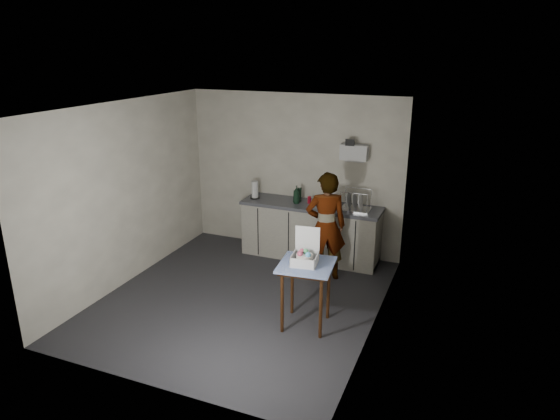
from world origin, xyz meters
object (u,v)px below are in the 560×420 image
at_px(dish_rack, 355,205).
at_px(standing_man, 326,226).
at_px(soda_can, 309,200).
at_px(paper_towel, 255,190).
at_px(side_table, 306,272).
at_px(soap_bottle, 296,195).
at_px(bakery_box, 305,256).
at_px(dark_bottle, 299,195).
at_px(kitchen_counter, 311,233).

bearing_deg(dish_rack, standing_man, -113.76).
height_order(soda_can, paper_towel, paper_towel).
height_order(side_table, standing_man, standing_man).
bearing_deg(standing_man, soap_bottle, -66.78).
bearing_deg(dish_rack, side_table, -92.65).
bearing_deg(bakery_box, dark_bottle, 104.56).
distance_m(side_table, soda_can, 2.15).
relative_size(soda_can, paper_towel, 0.39).
xyz_separation_m(kitchen_counter, dark_bottle, (-0.22, 0.06, 0.60)).
relative_size(kitchen_counter, soap_bottle, 7.80).
bearing_deg(soda_can, paper_towel, -175.08).
relative_size(side_table, bakery_box, 1.97).
bearing_deg(side_table, soap_bottle, 107.61).
distance_m(standing_man, dish_rack, 0.69).
height_order(soap_bottle, paper_towel, same).
bearing_deg(dark_bottle, kitchen_counter, -14.29).
bearing_deg(bakery_box, paper_towel, 121.43).
bearing_deg(paper_towel, soda_can, 4.92).
height_order(kitchen_counter, dish_rack, dish_rack).
height_order(dark_bottle, bakery_box, bakery_box).
distance_m(side_table, soap_bottle, 2.15).
bearing_deg(soap_bottle, soda_can, 23.49).
height_order(kitchen_counter, dark_bottle, dark_bottle).
xyz_separation_m(kitchen_counter, paper_towel, (-0.96, -0.04, 0.62)).
xyz_separation_m(soap_bottle, paper_towel, (-0.73, 0.00, -0.01)).
bearing_deg(side_table, soda_can, 102.08).
relative_size(kitchen_counter, soda_can, 19.90).
height_order(side_table, dish_rack, dish_rack).
height_order(kitchen_counter, bakery_box, bakery_box).
bearing_deg(paper_towel, soap_bottle, -0.24).
distance_m(dark_bottle, paper_towel, 0.75).
bearing_deg(dish_rack, dark_bottle, 175.64).
distance_m(side_table, bakery_box, 0.20).
distance_m(side_table, dark_bottle, 2.24).
bearing_deg(soda_can, kitchen_counter, -39.37).
xyz_separation_m(standing_man, bakery_box, (0.16, -1.36, 0.11)).
relative_size(soda_can, dark_bottle, 0.49).
xyz_separation_m(kitchen_counter, soap_bottle, (-0.23, -0.05, 0.63)).
bearing_deg(soap_bottle, dark_bottle, 83.73).
bearing_deg(soda_can, side_table, -71.85).
bearing_deg(bakery_box, soda_can, 100.32).
distance_m(side_table, dish_rack, 2.00).
distance_m(standing_man, soda_can, 0.84).
xyz_separation_m(side_table, bakery_box, (-0.02, 0.01, 0.20)).
xyz_separation_m(standing_man, paper_towel, (-1.40, 0.59, 0.24)).
height_order(kitchen_counter, paper_towel, paper_towel).
bearing_deg(side_table, standing_man, 91.45).
relative_size(standing_man, soda_can, 14.40).
height_order(side_table, soda_can, soda_can).
height_order(standing_man, bakery_box, standing_man).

